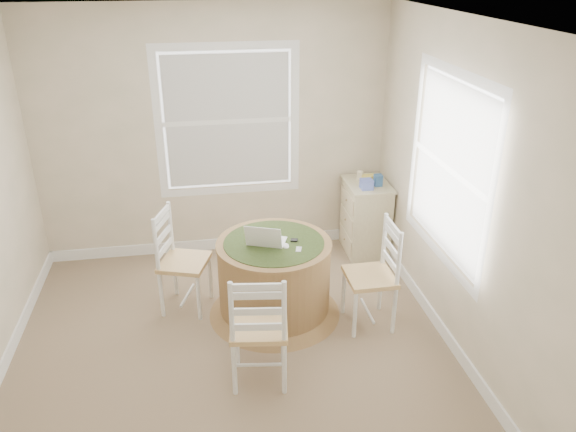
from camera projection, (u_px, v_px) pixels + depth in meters
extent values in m
cube|color=#90775B|center=(233.00, 350.00, 4.67)|extent=(3.60, 3.60, 0.02)
cube|color=white|center=(216.00, 18.00, 3.57)|extent=(3.60, 3.60, 0.02)
cube|color=beige|center=(214.00, 135.00, 5.74)|extent=(3.60, 0.02, 2.60)
cube|color=beige|center=(253.00, 368.00, 2.50)|extent=(3.60, 0.02, 2.60)
cube|color=beige|center=(457.00, 190.00, 4.40)|extent=(0.02, 3.60, 2.60)
cube|color=white|center=(220.00, 244.00, 6.24)|extent=(3.60, 0.02, 0.12)
cube|color=white|center=(3.00, 367.00, 4.37)|extent=(0.02, 3.60, 0.12)
cube|color=white|center=(437.00, 321.00, 4.92)|extent=(0.02, 3.60, 0.12)
cylinder|color=olive|center=(274.00, 275.00, 4.99)|extent=(0.99, 0.99, 0.64)
cone|color=olive|center=(275.00, 309.00, 5.14)|extent=(1.19, 1.19, 0.07)
cylinder|color=olive|center=(274.00, 244.00, 4.86)|extent=(1.01, 1.01, 0.03)
cylinder|color=#35491F|center=(274.00, 243.00, 4.85)|extent=(0.87, 0.87, 0.01)
cone|color=#35491F|center=(274.00, 248.00, 4.87)|extent=(0.97, 0.97, 0.10)
cube|color=white|center=(267.00, 241.00, 4.86)|extent=(0.37, 0.32, 0.02)
cube|color=silver|center=(267.00, 240.00, 4.86)|extent=(0.28, 0.21, 0.00)
cube|color=black|center=(263.00, 237.00, 4.69)|extent=(0.31, 0.17, 0.20)
ellipsoid|color=white|center=(286.00, 246.00, 4.77)|extent=(0.08, 0.10, 0.03)
cube|color=#B7BABF|center=(299.00, 250.00, 4.73)|extent=(0.07, 0.10, 0.02)
cube|color=black|center=(294.00, 241.00, 4.87)|extent=(0.07, 0.06, 0.02)
cube|color=beige|center=(365.00, 218.00, 6.07)|extent=(0.42, 0.57, 0.78)
cube|color=beige|center=(368.00, 184.00, 5.90)|extent=(0.45, 0.60, 0.02)
cube|color=beige|center=(345.00, 239.00, 6.13)|extent=(0.01, 0.49, 0.17)
cube|color=beige|center=(346.00, 219.00, 6.03)|extent=(0.01, 0.49, 0.17)
cube|color=beige|center=(347.00, 200.00, 5.94)|extent=(0.01, 0.49, 0.17)
cube|color=#5B6ED0|center=(367.00, 184.00, 5.73)|extent=(0.12, 0.12, 0.10)
cube|color=#E2CD4F|center=(369.00, 178.00, 5.95)|extent=(0.15, 0.10, 0.06)
cube|color=#305B90|center=(378.00, 180.00, 5.80)|extent=(0.08, 0.08, 0.12)
cylinder|color=beige|center=(360.00, 175.00, 5.98)|extent=(0.07, 0.07, 0.09)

